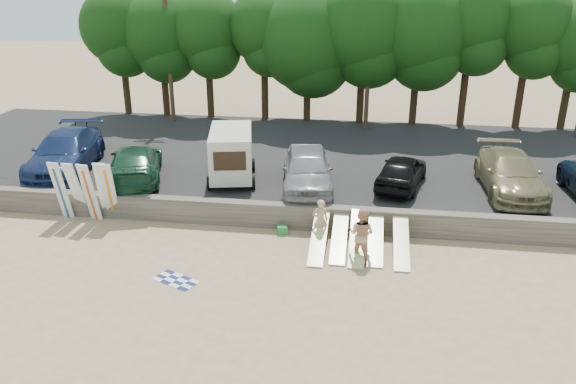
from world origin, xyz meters
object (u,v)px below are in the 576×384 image
(car_1, at_px, (135,163))
(beachgoer_a, at_px, (320,221))
(car_2, at_px, (307,170))
(beachgoer_b, at_px, (361,234))
(car_0, at_px, (65,152))
(cooler, at_px, (282,230))
(box_trailer, at_px, (231,152))
(car_3, at_px, (402,171))
(car_4, at_px, (510,173))

(car_1, bearing_deg, beachgoer_a, 139.08)
(car_2, distance_m, beachgoer_b, 5.39)
(car_0, height_order, beachgoer_a, car_0)
(beachgoer_b, xyz_separation_m, cooler, (-3.07, 1.63, -0.82))
(box_trailer, height_order, car_0, box_trailer)
(box_trailer, relative_size, car_0, 0.63)
(beachgoer_b, bearing_deg, cooler, -5.19)
(cooler, bearing_deg, beachgoer_a, -29.22)
(car_2, distance_m, beachgoer_a, 3.73)
(box_trailer, height_order, beachgoer_b, box_trailer)
(car_0, relative_size, beachgoer_a, 3.67)
(car_1, xyz_separation_m, car_3, (11.85, 0.84, -0.07))
(beachgoer_a, height_order, cooler, beachgoer_a)
(car_3, height_order, beachgoer_b, car_3)
(car_1, distance_m, beachgoer_a, 9.44)
(box_trailer, bearing_deg, beachgoer_b, -54.11)
(car_1, relative_size, car_2, 1.04)
(car_4, xyz_separation_m, beachgoer_a, (-7.72, -4.57, -0.66))
(box_trailer, distance_m, beachgoer_a, 6.21)
(beachgoer_a, height_order, beachgoer_b, beachgoer_b)
(box_trailer, distance_m, car_2, 3.59)
(car_3, bearing_deg, car_4, -164.42)
(car_0, height_order, car_1, car_0)
(box_trailer, height_order, cooler, box_trailer)
(car_3, bearing_deg, car_1, 17.82)
(car_1, xyz_separation_m, beachgoer_b, (10.27, -4.79, -0.51))
(cooler, bearing_deg, car_3, 27.10)
(car_4, height_order, beachgoer_a, car_4)
(box_trailer, relative_size, car_2, 0.74)
(box_trailer, bearing_deg, car_3, -10.25)
(box_trailer, relative_size, car_4, 0.70)
(box_trailer, relative_size, car_3, 0.92)
(beachgoer_a, xyz_separation_m, beachgoer_b, (1.56, -1.21, 0.13))
(car_4, height_order, cooler, car_4)
(beachgoer_a, bearing_deg, car_3, -141.70)
(car_1, bearing_deg, box_trailer, 169.79)
(car_4, bearing_deg, beachgoer_b, -138.24)
(car_3, height_order, beachgoer_a, car_3)
(car_3, bearing_deg, beachgoer_a, 68.40)
(car_2, relative_size, car_3, 1.24)
(car_3, distance_m, car_4, 4.58)
(car_2, bearing_deg, car_4, -0.95)
(car_0, bearing_deg, car_2, -14.83)
(beachgoer_a, bearing_deg, car_4, -165.69)
(car_4, distance_m, beachgoer_a, 8.99)
(car_1, relative_size, car_4, 0.98)
(beachgoer_a, distance_m, cooler, 1.71)
(cooler, bearing_deg, car_0, 146.73)
(car_0, distance_m, car_1, 3.85)
(car_1, height_order, cooler, car_1)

